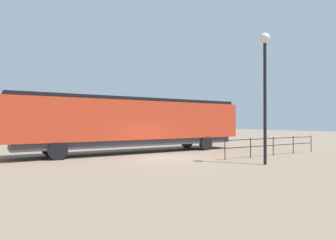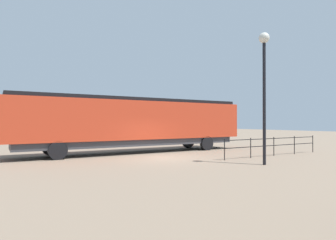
{
  "view_description": "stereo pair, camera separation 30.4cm",
  "coord_description": "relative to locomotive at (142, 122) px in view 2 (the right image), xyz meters",
  "views": [
    {
      "loc": [
        14.91,
        -9.1,
        2.18
      ],
      "look_at": [
        -0.96,
        0.85,
        2.33
      ],
      "focal_mm": 30.73,
      "sensor_mm": 36.0,
      "label": 1
    },
    {
      "loc": [
        15.07,
        -8.84,
        2.18
      ],
      "look_at": [
        -0.96,
        0.85,
        2.33
      ],
      "focal_mm": 30.73,
      "sensor_mm": 36.0,
      "label": 2
    }
  ],
  "objects": [
    {
      "name": "ground_plane",
      "position": [
        3.79,
        -0.34,
        -2.21
      ],
      "size": [
        120.0,
        120.0,
        0.0
      ],
      "primitive_type": "plane",
      "color": "#84705B"
    },
    {
      "name": "locomotive",
      "position": [
        0.0,
        0.0,
        0.0
      ],
      "size": [
        2.8,
        17.22,
        3.9
      ],
      "color": "red",
      "rests_on": "ground_plane"
    },
    {
      "name": "lamp_post",
      "position": [
        8.81,
        2.67,
        2.64
      ],
      "size": [
        0.54,
        0.54,
        6.8
      ],
      "color": "black",
      "rests_on": "ground_plane"
    },
    {
      "name": "platform_fence",
      "position": [
        6.44,
        6.38,
        -1.41
      ],
      "size": [
        0.05,
        8.57,
        1.23
      ],
      "color": "black",
      "rests_on": "ground_plane"
    }
  ]
}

